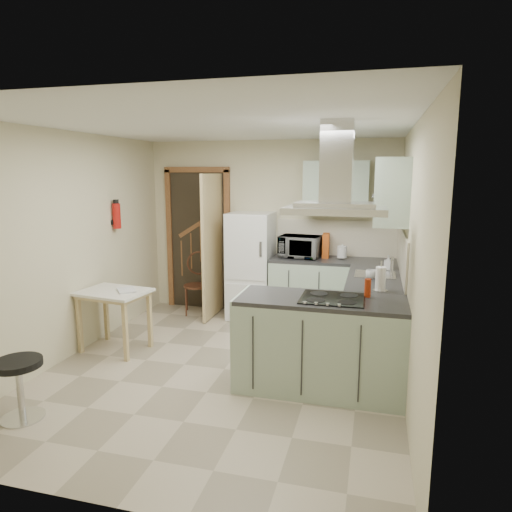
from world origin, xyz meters
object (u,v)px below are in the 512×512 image
(stool, at_px, (20,389))
(microwave, at_px, (300,247))
(drop_leaf_table, at_px, (115,320))
(fridge, at_px, (251,266))
(peninsula, at_px, (320,344))
(extractor_hood, at_px, (335,210))
(bentwood_chair, at_px, (196,286))

(stool, xyz_separation_m, microwave, (1.84, 3.18, 0.79))
(drop_leaf_table, bearing_deg, fridge, 60.74)
(drop_leaf_table, bearing_deg, peninsula, -1.27)
(extractor_hood, relative_size, stool, 1.72)
(peninsula, bearing_deg, bentwood_chair, 136.54)
(extractor_hood, height_order, bentwood_chair, extractor_hood)
(extractor_hood, bearing_deg, peninsula, 180.00)
(drop_leaf_table, relative_size, stool, 1.45)
(fridge, relative_size, drop_leaf_table, 1.97)
(peninsula, height_order, extractor_hood, extractor_hood)
(peninsula, distance_m, stool, 2.65)
(microwave, bearing_deg, fridge, -171.03)
(peninsula, xyz_separation_m, stool, (-2.37, -1.18, -0.19))
(drop_leaf_table, height_order, bentwood_chair, bentwood_chair)
(fridge, xyz_separation_m, bentwood_chair, (-0.83, -0.03, -0.34))
(drop_leaf_table, bearing_deg, stool, -80.52)
(stool, bearing_deg, peninsula, 26.43)
(bentwood_chair, bearing_deg, peninsula, -64.04)
(drop_leaf_table, bearing_deg, bentwood_chair, 84.21)
(bentwood_chair, bearing_deg, drop_leaf_table, -123.86)
(fridge, relative_size, microwave, 2.78)
(fridge, bearing_deg, drop_leaf_table, -126.75)
(bentwood_chair, relative_size, microwave, 1.52)
(extractor_hood, bearing_deg, microwave, 107.56)
(peninsula, bearing_deg, drop_leaf_table, 171.24)
(peninsula, xyz_separation_m, bentwood_chair, (-2.05, 1.95, -0.04))
(drop_leaf_table, bearing_deg, microwave, 48.18)
(stool, bearing_deg, fridge, 70.06)
(fridge, distance_m, bentwood_chair, 0.90)
(fridge, distance_m, extractor_hood, 2.57)
(peninsula, distance_m, bentwood_chair, 2.83)
(fridge, relative_size, extractor_hood, 1.67)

